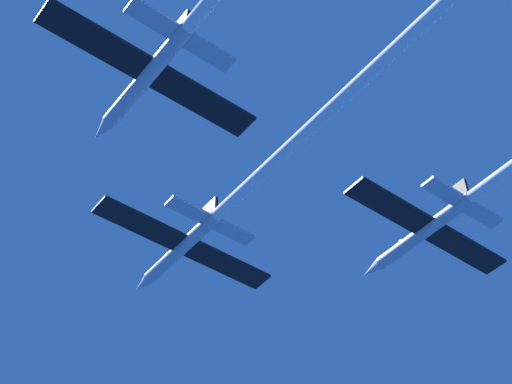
# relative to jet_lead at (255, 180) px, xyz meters

# --- Properties ---
(jet_lead) EXTENTS (20.69, 52.15, 3.43)m
(jet_lead) POSITION_rel_jet_lead_xyz_m (0.00, 0.00, 0.00)
(jet_lead) COLOR #B2BAC6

